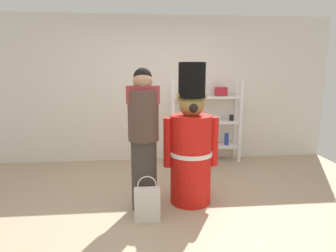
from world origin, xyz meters
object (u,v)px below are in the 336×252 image
Objects in this scene: merchandise_shelf at (206,119)px; shopping_bag at (147,204)px; teddy_bear_guard at (191,146)px; person_shopper at (144,139)px.

shopping_bag is (-1.12, -2.11, -0.58)m from merchandise_shelf.
teddy_bear_guard is (-0.56, -1.67, -0.05)m from merchandise_shelf.
person_shopper is at bearing -122.31° from merchandise_shelf.
person_shopper reaches higher than merchandise_shelf.
merchandise_shelf reaches higher than shopping_bag.
merchandise_shelf is at bearing 62.10° from shopping_bag.
teddy_bear_guard reaches higher than merchandise_shelf.
shopping_bag is (-0.56, -0.44, -0.53)m from teddy_bear_guard.
person_shopper reaches higher than shopping_bag.
person_shopper is (-1.14, -1.81, 0.09)m from merchandise_shelf.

